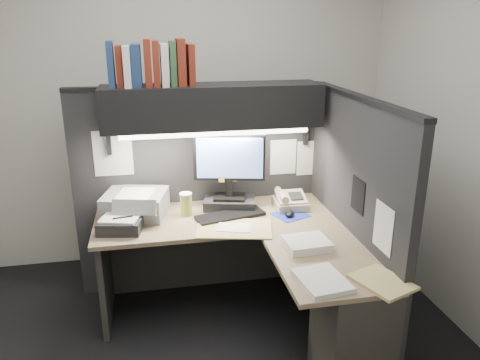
# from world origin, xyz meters

# --- Properties ---
(floor) EXTENTS (3.50, 3.50, 0.00)m
(floor) POSITION_xyz_m (0.00, 0.00, 0.00)
(floor) COLOR black
(floor) RESTS_ON ground
(wall_back) EXTENTS (3.50, 0.04, 2.70)m
(wall_back) POSITION_xyz_m (0.00, 1.50, 1.35)
(wall_back) COLOR beige
(wall_back) RESTS_ON floor
(wall_front) EXTENTS (3.50, 0.04, 2.70)m
(wall_front) POSITION_xyz_m (0.00, -1.50, 1.35)
(wall_front) COLOR beige
(wall_front) RESTS_ON floor
(partition_back) EXTENTS (1.90, 0.06, 1.60)m
(partition_back) POSITION_xyz_m (0.03, 0.93, 0.80)
(partition_back) COLOR black
(partition_back) RESTS_ON floor
(partition_right) EXTENTS (0.06, 1.50, 1.60)m
(partition_right) POSITION_xyz_m (0.98, 0.18, 0.80)
(partition_right) COLOR black
(partition_right) RESTS_ON floor
(desk) EXTENTS (1.70, 1.53, 0.73)m
(desk) POSITION_xyz_m (0.43, -0.00, 0.44)
(desk) COLOR #8E7C5A
(desk) RESTS_ON floor
(overhead_shelf) EXTENTS (1.55, 0.34, 0.30)m
(overhead_shelf) POSITION_xyz_m (0.12, 0.75, 1.50)
(overhead_shelf) COLOR black
(overhead_shelf) RESTS_ON partition_back
(task_light_tube) EXTENTS (1.32, 0.04, 0.04)m
(task_light_tube) POSITION_xyz_m (0.12, 0.61, 1.33)
(task_light_tube) COLOR white
(task_light_tube) RESTS_ON overhead_shelf
(monitor) EXTENTS (0.52, 0.31, 0.57)m
(monitor) POSITION_xyz_m (0.23, 0.71, 0.96)
(monitor) COLOR black
(monitor) RESTS_ON desk
(keyboard) EXTENTS (0.52, 0.28, 0.02)m
(keyboard) POSITION_xyz_m (0.21, 0.53, 0.74)
(keyboard) COLOR black
(keyboard) RESTS_ON desk
(mousepad) EXTENTS (0.29, 0.28, 0.00)m
(mousepad) POSITION_xyz_m (0.64, 0.48, 0.73)
(mousepad) COLOR #1B2E99
(mousepad) RESTS_ON desk
(mouse) EXTENTS (0.10, 0.12, 0.04)m
(mouse) POSITION_xyz_m (0.63, 0.46, 0.75)
(mouse) COLOR black
(mouse) RESTS_ON mousepad
(telephone) EXTENTS (0.24, 0.25, 0.10)m
(telephone) POSITION_xyz_m (0.69, 0.62, 0.78)
(telephone) COLOR #B7A98D
(telephone) RESTS_ON desk
(coffee_cup) EXTENTS (0.09, 0.09, 0.16)m
(coffee_cup) POSITION_xyz_m (-0.10, 0.63, 0.81)
(coffee_cup) COLOR #CDCF53
(coffee_cup) RESTS_ON desk
(printer) EXTENTS (0.50, 0.46, 0.17)m
(printer) POSITION_xyz_m (-0.46, 0.70, 0.82)
(printer) COLOR gray
(printer) RESTS_ON desk
(notebook_stack) EXTENTS (0.32, 0.28, 0.08)m
(notebook_stack) POSITION_xyz_m (-0.56, 0.45, 0.77)
(notebook_stack) COLOR black
(notebook_stack) RESTS_ON desk
(open_folder) EXTENTS (0.56, 0.43, 0.01)m
(open_folder) POSITION_xyz_m (0.20, 0.32, 0.73)
(open_folder) COLOR tan
(open_folder) RESTS_ON desk
(paper_stack_a) EXTENTS (0.28, 0.24, 0.05)m
(paper_stack_a) POSITION_xyz_m (0.59, -0.04, 0.76)
(paper_stack_a) COLOR white
(paper_stack_a) RESTS_ON desk
(paper_stack_b) EXTENTS (0.28, 0.33, 0.03)m
(paper_stack_b) POSITION_xyz_m (0.53, -0.46, 0.75)
(paper_stack_b) COLOR white
(paper_stack_b) RESTS_ON desk
(manila_stack) EXTENTS (0.33, 0.37, 0.02)m
(manila_stack) POSITION_xyz_m (0.85, -0.52, 0.74)
(manila_stack) COLOR tan
(manila_stack) RESTS_ON desk
(binder_row) EXTENTS (0.58, 0.26, 0.31)m
(binder_row) POSITION_xyz_m (-0.29, 0.75, 1.79)
(binder_row) COLOR navy
(binder_row) RESTS_ON overhead_shelf
(pinned_papers) EXTENTS (1.76, 1.31, 0.51)m
(pinned_papers) POSITION_xyz_m (0.42, 0.56, 1.05)
(pinned_papers) COLOR white
(pinned_papers) RESTS_ON partition_back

